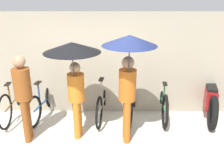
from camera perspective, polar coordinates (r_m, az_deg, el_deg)
The scene contains 12 objects.
ground_plane at distance 4.62m, azimuth -7.27°, elevation -16.71°, with size 30.00×30.00×0.00m, color beige.
back_wall at distance 5.79m, azimuth -5.46°, elevation 4.50°, with size 12.55×0.12×2.35m.
parked_bicycle_0 at distance 6.20m, azimuth -21.52°, elevation -3.47°, with size 0.44×1.85×0.98m.
parked_bicycle_1 at distance 5.99m, azimuth -15.35°, elevation -3.85°, with size 0.48×1.69×1.07m.
parked_bicycle_2 at distance 5.83m, azimuth -8.85°, elevation -3.72°, with size 0.52×1.70×0.98m.
parked_bicycle_3 at distance 5.78m, azimuth -2.05°, elevation -3.91°, with size 0.44×1.76×1.11m.
parked_bicycle_4 at distance 5.75m, azimuth 4.82°, elevation -4.06°, with size 0.52×1.82×1.02m.
parked_bicycle_5 at distance 5.91m, azimuth 11.43°, elevation -3.70°, with size 0.44×1.81×1.07m.
pedestrian_leading at distance 4.91m, azimuth -19.65°, elevation -1.80°, with size 0.32×0.32×1.72m.
pedestrian_center at distance 4.53m, azimuth -8.79°, elevation 4.52°, with size 1.01×1.01×1.95m.
pedestrian_trailing at distance 4.33m, azimuth 3.81°, elevation 4.96°, with size 0.94×0.94×2.10m.
motorcycle at distance 6.23m, azimuth 21.48°, elevation -3.22°, with size 0.75×1.98×0.94m.
Camera 1 is at (0.58, -3.62, 2.81)m, focal length 40.00 mm.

